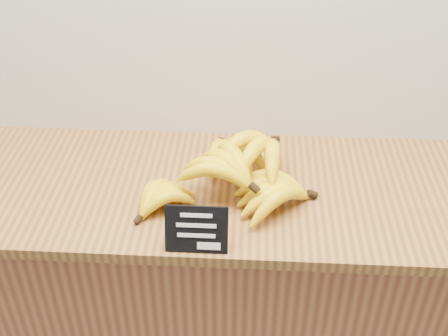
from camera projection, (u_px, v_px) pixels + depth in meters
counter at (225, 306)px, 1.75m from camera, size 1.43×0.50×0.90m
counter_top at (225, 189)px, 1.48m from camera, size 1.53×0.54×0.03m
chalkboard_sign at (196, 230)px, 1.24m from camera, size 0.14×0.04×0.11m
banana_pile at (237, 173)px, 1.41m from camera, size 0.49×0.37×0.13m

